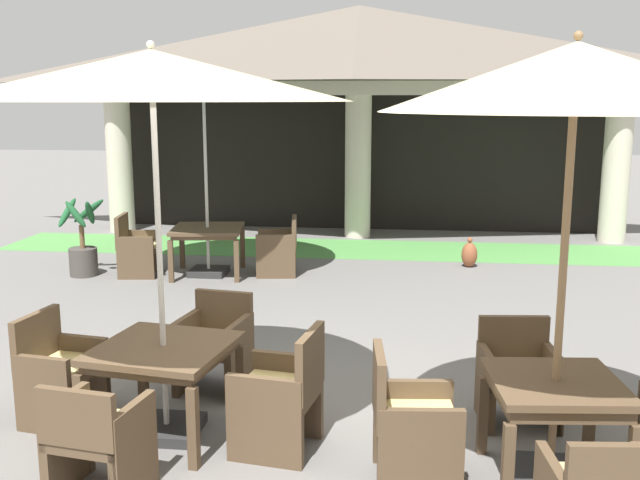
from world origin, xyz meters
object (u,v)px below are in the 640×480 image
Objects in this scene: patio_umbrella_mid_left at (575,81)px; patio_chair_mid_left_west at (411,424)px; patio_chair_near_foreground_north at (215,346)px; patio_table_mid_left at (555,395)px; patio_umbrella_near_foreground at (152,78)px; patio_chair_near_foreground_south at (97,439)px; patio_umbrella_mid_right at (203,89)px; patio_chair_mid_right_west at (137,248)px; patio_table_mid_right at (208,233)px; patio_chair_near_foreground_east at (282,396)px; terracotta_urn at (469,254)px; patio_chair_mid_left_north at (518,375)px; patio_table_near_foreground at (164,357)px; patio_chair_near_foreground_west at (59,372)px; patio_chair_mid_right_east at (279,248)px; potted_palm_left_edge at (83,250)px.

patio_chair_mid_left_west is at bearing -174.26° from patio_umbrella_mid_left.
patio_umbrella_mid_left is (2.68, -1.31, 2.27)m from patio_chair_near_foreground_north.
patio_table_mid_left is 0.31× the size of patio_umbrella_mid_left.
patio_chair_near_foreground_south is at bearing -98.96° from patio_umbrella_near_foreground.
patio_umbrella_mid_right is (-3.90, 5.51, 0.03)m from patio_umbrella_mid_left.
patio_table_mid_left is (2.83, -0.38, -2.08)m from patio_umbrella_near_foreground.
patio_table_mid_right is at bearing 90.00° from patio_chair_mid_right_west.
patio_chair_near_foreground_east is 0.31× the size of patio_umbrella_mid_right.
patio_umbrella_near_foreground reaches higher than terracotta_urn.
patio_chair_mid_left_north reaches higher than patio_chair_near_foreground_south.
patio_umbrella_mid_left reaches higher than patio_table_near_foreground.
patio_chair_mid_right_east is at bearing 179.10° from patio_chair_near_foreground_west.
patio_chair_near_foreground_east is (0.93, -0.15, -0.20)m from patio_table_near_foreground.
patio_chair_near_foreground_east is 1.08× the size of patio_chair_mid_right_east.
patio_table_mid_left reaches higher than patio_table_near_foreground.
patio_table_mid_right is at bearing 29.84° from patio_chair_near_foreground_east.
patio_chair_mid_left_north reaches higher than patio_table_near_foreground.
patio_chair_near_foreground_west reaches higher than terracotta_urn.
patio_chair_mid_right_east is (0.10, 6.19, -0.00)m from patio_chair_near_foreground_south.
patio_chair_mid_left_north is at bearing -50.15° from patio_table_mid_right.
patio_chair_near_foreground_west is 5.12m from potted_palm_left_edge.
patio_chair_mid_right_east is at bearing -167.29° from patio_chair_mid_left_west.
patio_chair_mid_right_west is (-1.19, 4.84, -0.01)m from patio_chair_near_foreground_west.
patio_umbrella_mid_right is (-0.15, 4.98, 2.29)m from patio_chair_near_foreground_west.
patio_umbrella_near_foreground is at bearing -78.13° from patio_umbrella_mid_right.
patio_chair_mid_left_west is at bearing -14.20° from patio_umbrella_near_foreground.
terracotta_urn is at bearing -81.28° from patio_chair_mid_right_east.
patio_table_near_foreground is at bearing -59.27° from potted_palm_left_edge.
patio_umbrella_mid_left is 6.94m from terracotta_urn.
patio_chair_mid_left_west reaches higher than patio_chair_mid_right_east.
patio_umbrella_mid_left is 3.64× the size of patio_chair_mid_left_north.
patio_chair_near_foreground_east reaches higher than patio_chair_mid_left_north.
patio_chair_mid_right_west is 1.93× the size of terracotta_urn.
patio_table_near_foreground is 2.38× the size of terracotta_urn.
patio_chair_mid_left_north reaches higher than terracotta_urn.
potted_palm_left_edge is at bearing -89.04° from patio_chair_mid_right_west.
patio_chair_mid_right_east is 2.88m from potted_palm_left_edge.
patio_table_mid_left is 1.03× the size of patio_chair_mid_right_west.
patio_chair_mid_left_west is at bearing 86.48° from patio_chair_near_foreground_west.
terracotta_urn is at bearing -108.15° from patio_chair_near_foreground_north.
patio_chair_near_foreground_east is 6.09m from patio_umbrella_mid_right.
patio_umbrella_mid_left is (2.83, -0.38, -0.03)m from patio_umbrella_near_foreground.
patio_umbrella_mid_right reaches higher than patio_chair_mid_right_east.
patio_chair_mid_left_west is (-0.86, -1.04, 0.02)m from patio_chair_mid_left_north.
patio_umbrella_near_foreground is at bearing -59.27° from potted_palm_left_edge.
patio_umbrella_mid_left is at bearing -42.54° from potted_palm_left_edge.
potted_palm_left_edge reaches higher than patio_chair_near_foreground_west.
patio_chair_mid_left_north is 5.46m from patio_chair_mid_right_east.
terracotta_urn is at bearing -7.62° from patio_chair_near_foreground_east.
patio_chair_near_foreground_west is at bearing 171.04° from patio_umbrella_near_foreground.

